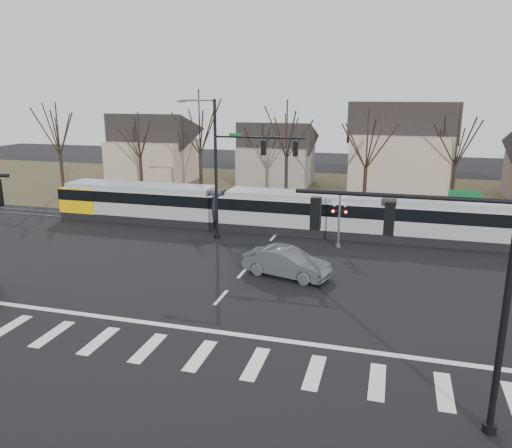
# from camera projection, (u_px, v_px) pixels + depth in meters

# --- Properties ---
(ground) EXTENTS (140.00, 140.00, 0.00)m
(ground) POSITION_uv_depth(u_px,v_px,m) (208.00, 313.00, 24.83)
(ground) COLOR black
(grass_verge) EXTENTS (140.00, 28.00, 0.01)m
(grass_verge) POSITION_uv_depth(u_px,v_px,m) (312.00, 193.00, 54.64)
(grass_verge) COLOR #38331E
(grass_verge) RESTS_ON ground
(crosswalk) EXTENTS (27.00, 2.60, 0.01)m
(crosswalk) POSITION_uv_depth(u_px,v_px,m) (174.00, 352.00, 21.10)
(crosswalk) COLOR silver
(crosswalk) RESTS_ON ground
(stop_line) EXTENTS (28.00, 0.35, 0.01)m
(stop_line) POSITION_uv_depth(u_px,v_px,m) (194.00, 329.00, 23.15)
(stop_line) COLOR silver
(stop_line) RESTS_ON ground
(lane_dashes) EXTENTS (0.18, 30.00, 0.01)m
(lane_dashes) POSITION_uv_depth(u_px,v_px,m) (280.00, 230.00, 39.73)
(lane_dashes) COLOR silver
(lane_dashes) RESTS_ON ground
(rail_pair) EXTENTS (90.00, 1.52, 0.06)m
(rail_pair) POSITION_uv_depth(u_px,v_px,m) (279.00, 231.00, 39.54)
(rail_pair) COLOR #59595E
(rail_pair) RESTS_ON ground
(tram) EXTENTS (41.38, 3.07, 3.14)m
(tram) POSITION_uv_depth(u_px,v_px,m) (300.00, 211.00, 38.88)
(tram) COLOR gray
(tram) RESTS_ON ground
(sedan) EXTENTS (4.36, 6.09, 1.72)m
(sedan) POSITION_uv_depth(u_px,v_px,m) (287.00, 263.00, 29.58)
(sedan) COLOR #494C50
(sedan) RESTS_ON ground
(signal_pole_near_right) EXTENTS (6.72, 0.44, 8.00)m
(signal_pole_near_right) POSITION_uv_depth(u_px,v_px,m) (442.00, 276.00, 15.30)
(signal_pole_near_right) COLOR black
(signal_pole_near_right) RESTS_ON ground
(signal_pole_far) EXTENTS (9.28, 0.44, 10.20)m
(signal_pole_far) POSITION_uv_depth(u_px,v_px,m) (237.00, 164.00, 35.64)
(signal_pole_far) COLOR black
(signal_pole_far) RESTS_ON ground
(rail_crossing_signal) EXTENTS (1.08, 0.36, 4.00)m
(rail_crossing_signal) POSITION_uv_depth(u_px,v_px,m) (339.00, 221.00, 34.97)
(rail_crossing_signal) COLOR #59595B
(rail_crossing_signal) RESTS_ON ground
(tree_row) EXTENTS (59.20, 7.20, 10.00)m
(tree_row) POSITION_uv_depth(u_px,v_px,m) (324.00, 154.00, 47.25)
(tree_row) COLOR black
(tree_row) RESTS_ON ground
(house_a) EXTENTS (9.72, 8.64, 8.60)m
(house_a) POSITION_uv_depth(u_px,v_px,m) (153.00, 145.00, 60.55)
(house_a) COLOR tan
(house_a) RESTS_ON ground
(house_b) EXTENTS (8.64, 7.56, 7.65)m
(house_b) POSITION_uv_depth(u_px,v_px,m) (277.00, 151.00, 58.65)
(house_b) COLOR gray
(house_b) RESTS_ON ground
(house_c) EXTENTS (10.80, 8.64, 10.10)m
(house_c) POSITION_uv_depth(u_px,v_px,m) (401.00, 146.00, 51.90)
(house_c) COLOR tan
(house_c) RESTS_ON ground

